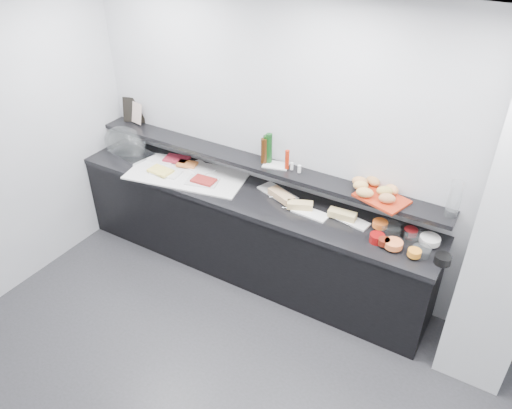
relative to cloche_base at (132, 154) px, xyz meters
The scene contains 55 objects.
back_wall 2.19m from the cloche_base, ahead, with size 5.00×0.02×2.70m, color #B6B9BE.
ceiling 3.26m from the cloche_base, 38.77° to the right, with size 5.00×5.00×0.00m, color white.
buffet_cabinet 1.51m from the cloche_base, ahead, with size 3.60×0.60×0.85m, color black.
counter_top 1.43m from the cloche_base, ahead, with size 3.62×0.62×0.05m, color black.
wall_shelf 1.45m from the cloche_base, ahead, with size 3.60×0.25×0.04m, color black.
cloche_base is the anchor object (origin of this frame).
cloche_dome 0.14m from the cloche_base, behind, with size 0.50×0.33×0.34m, color silver.
linen_runner 0.76m from the cloche_base, ahead, with size 1.16×0.55×0.01m, color silver.
platter_meat_a 0.36m from the cloche_base, 11.43° to the left, with size 0.28×0.19×0.01m, color white.
food_meat_a 0.52m from the cloche_base, 13.93° to the left, with size 0.25×0.16×0.02m, color maroon.
platter_salmon 0.81m from the cloche_base, ahead, with size 0.29×0.19×0.01m, color white.
food_salmon 0.67m from the cloche_base, ahead, with size 0.20×0.13×0.02m, color orange.
platter_cheese 0.58m from the cloche_base, 11.18° to the right, with size 0.29×0.19×0.01m, color white.
food_cheese 0.54m from the cloche_base, 15.96° to the right, with size 0.24×0.15×0.02m, color #FCE262.
platter_meat_b 0.98m from the cloche_base, ahead, with size 0.30×0.20×0.01m, color silver.
food_meat_b 1.00m from the cloche_base, ahead, with size 0.22×0.14×0.02m, color maroon.
sandwich_plate_left 1.68m from the cloche_base, ahead, with size 0.40×0.17×0.01m, color silver.
sandwich_food_left 1.76m from the cloche_base, ahead, with size 0.27×0.10×0.06m, color tan.
tongs_left 1.72m from the cloche_base, ahead, with size 0.01×0.01×0.16m, color silver.
sandwich_plate_mid 2.08m from the cloche_base, ahead, with size 0.32×0.14×0.01m, color white.
sandwich_food_mid 1.97m from the cloche_base, ahead, with size 0.22×0.09×0.06m, color tan.
tongs_mid 1.91m from the cloche_base, ahead, with size 0.01×0.01×0.16m, color #AEB0B5.
sandwich_plate_right 2.44m from the cloche_base, ahead, with size 0.31×0.13×0.01m, color white.
sandwich_food_right 2.35m from the cloche_base, ahead, with size 0.24×0.09×0.06m, color #D5B86F.
tongs_right 2.39m from the cloche_base, ahead, with size 0.01×0.01×0.16m, color silver.
bowl_glass_fruit 2.77m from the cloche_base, ahead, with size 0.17×0.17×0.07m, color white.
fill_glass_fruit 2.67m from the cloche_base, ahead, with size 0.13×0.13×0.05m, color orange.
bowl_black_jam 2.90m from the cloche_base, ahead, with size 0.13×0.13×0.07m, color black.
fill_black_jam 2.92m from the cloche_base, ahead, with size 0.11×0.11×0.05m, color #5E0D0F.
bowl_glass_cream 2.98m from the cloche_base, ahead, with size 0.18×0.18×0.07m, color silver.
fill_glass_cream 3.09m from the cloche_base, ahead, with size 0.16×0.16×0.05m, color white.
bowl_red_jam 2.71m from the cloche_base, ahead, with size 0.12×0.12×0.07m, color maroon.
fill_red_jam 2.78m from the cloche_base, ahead, with size 0.09×0.09×0.05m, color #611A0D.
bowl_glass_salmon 3.06m from the cloche_base, ahead, with size 0.14×0.14×0.07m, color white.
fill_glass_salmon 2.86m from the cloche_base, ahead, with size 0.14×0.14×0.05m, color orange.
bowl_black_fruit 3.23m from the cloche_base, ahead, with size 0.13×0.13×0.07m, color black.
fill_black_fruit 3.03m from the cloche_base, ahead, with size 0.10×0.10×0.05m, color orange.
framed_print 0.48m from the cloche_base, 118.91° to the left, with size 0.24×0.02×0.26m, color black.
print_art 0.43m from the cloche_base, 107.20° to the left, with size 0.15×0.00×0.22m, color #CDA194.
condiment_tray 1.65m from the cloche_base, ahead, with size 0.23×0.14×0.01m, color silver.
bottle_green_a 1.58m from the cloche_base, ahead, with size 0.06×0.06×0.26m, color #10360E.
bottle_brown 1.56m from the cloche_base, ahead, with size 0.05×0.05×0.24m, color #371C0A.
bottle_green_b 1.60m from the cloche_base, ahead, with size 0.06×0.06×0.28m, color #103B14.
bottle_hot 1.78m from the cloche_base, ahead, with size 0.04×0.04×0.18m, color #A9220C.
shaker_salt 1.82m from the cloche_base, ahead, with size 0.03×0.03×0.07m, color white.
shaker_pepper 1.90m from the cloche_base, ahead, with size 0.03×0.03×0.07m, color white.
bread_tray 2.65m from the cloche_base, ahead, with size 0.40×0.28×0.02m, color #AF2C12.
bread_roll_nw 2.44m from the cloche_base, ahead, with size 0.13×0.09×0.08m, color #C1844A.
bread_roll_n 2.54m from the cloche_base, ahead, with size 0.13×0.08×0.08m, color #AC7541.
bread_roll_ne 2.71m from the cloche_base, ahead, with size 0.12×0.08×0.08m, color #CE884E.
bread_roll_s 2.53m from the cloche_base, ahead, with size 0.14×0.09×0.08m, color tan.
bread_roll_se 2.71m from the cloche_base, ahead, with size 0.13×0.09×0.08m, color #B37344.
bread_roll_midw 2.47m from the cloche_base, ahead, with size 0.13×0.08×0.08m, color tan.
bread_roll_mide 2.67m from the cloche_base, ahead, with size 0.14×0.09×0.08m, color #B99846.
carafe 3.20m from the cloche_base, ahead, with size 0.10×0.10×0.30m, color white.
Camera 1 is at (1.38, -1.61, 3.36)m, focal length 35.00 mm.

